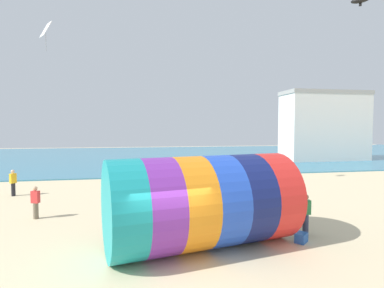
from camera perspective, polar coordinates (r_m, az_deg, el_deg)
ground_plane at (r=10.17m, az=-3.86°, el=-22.36°), size 120.00×120.00×0.00m
sea at (r=46.42m, az=-8.81°, el=-2.26°), size 120.00×40.00×0.10m
giant_inflatable_tube at (r=11.13m, az=1.95°, el=-10.92°), size 7.33×4.67×3.35m
kite_handler at (r=13.57m, az=20.85°, el=-12.27°), size 0.39×0.27×1.62m
kite_black_parafoil at (r=15.30m, az=29.42°, el=22.76°), size 0.70×0.70×0.37m
kite_white_diamond at (r=28.59m, az=-26.11°, el=18.96°), size 1.16×1.24×2.41m
bystander_near_water at (r=22.45m, az=-30.92°, el=-6.32°), size 0.39×0.42×1.69m
bystander_mid_beach at (r=16.44m, az=-27.64°, el=-9.82°), size 0.41×0.33×1.57m
promenade_building at (r=43.52m, az=23.86°, el=3.15°), size 11.18×4.44×9.17m
cooler_box at (r=12.67m, az=20.10°, el=-16.41°), size 0.63×0.61×0.36m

